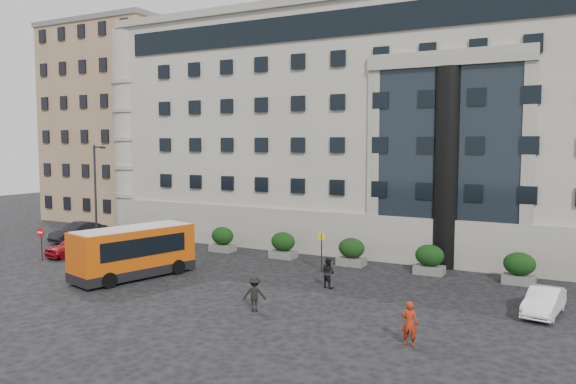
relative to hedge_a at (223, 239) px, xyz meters
name	(u,v)px	position (x,y,z in m)	size (l,w,h in m)	color
ground	(203,279)	(4.00, -7.80, -0.93)	(120.00, 120.00, 0.00)	black
civic_building	(408,133)	(10.00, 14.20, 8.07)	(44.00, 24.00, 18.00)	#9C988A
entrance_column	(447,168)	(16.00, 2.50, 5.57)	(1.80, 1.80, 13.00)	black
apartment_near	(135,126)	(-20.00, 12.20, 9.07)	(14.00, 14.00, 20.00)	#8A6F50
apartment_far	(210,123)	(-23.00, 30.20, 10.07)	(13.00, 13.00, 22.00)	brown
hedge_a	(223,239)	(0.00, 0.00, 0.00)	(1.80, 1.26, 1.84)	#595957
hedge_b	(283,245)	(5.20, 0.00, 0.00)	(1.80, 1.26, 1.84)	#595957
hedge_c	(351,252)	(10.40, 0.00, 0.00)	(1.80, 1.26, 1.84)	#595957
hedge_d	(429,259)	(15.60, 0.00, 0.00)	(1.80, 1.26, 1.84)	#595957
hedge_e	(519,268)	(20.80, 0.00, 0.00)	(1.80, 1.26, 1.84)	#595957
street_lamp	(96,194)	(-7.94, -4.80, 3.44)	(1.16, 0.18, 8.00)	#262628
bus_stop_sign	(322,245)	(9.50, -2.80, 0.80)	(0.50, 0.08, 2.52)	#262628
no_entry_sign	(41,237)	(-9.00, -8.84, 0.72)	(0.64, 0.16, 2.32)	#262628
minibus	(133,250)	(0.02, -9.40, 0.76)	(4.34, 7.76, 3.07)	#C64909
red_truck	(161,208)	(-13.61, 8.83, 0.70)	(3.97, 6.36, 3.18)	maroon
parked_car_a	(76,246)	(-8.44, -6.40, -0.19)	(1.74, 4.33, 1.47)	#9C0B15
parked_car_b	(78,232)	(-13.00, -2.13, -0.15)	(1.66, 4.75, 1.56)	black
parked_car_c	(172,227)	(-8.36, 4.20, -0.24)	(1.93, 4.74, 1.37)	black
parked_car_d	(150,224)	(-10.99, 4.33, -0.21)	(2.38, 5.17, 1.44)	black
white_taxi	(544,301)	(22.48, -5.74, -0.29)	(1.35, 3.87, 1.27)	white
pedestrian_a	(409,323)	(18.00, -12.80, -0.01)	(0.67, 0.44, 1.83)	#9A270F
pedestrian_b	(328,273)	(11.38, -6.02, -0.07)	(0.83, 0.65, 1.72)	black
pedestrian_c	(255,294)	(10.06, -11.76, -0.08)	(1.09, 0.63, 1.69)	black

